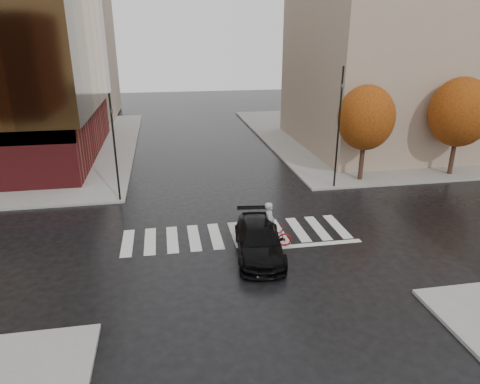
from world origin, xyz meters
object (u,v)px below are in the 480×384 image
at_px(traffic_light_nw, 114,143).
at_px(traffic_light_ne, 339,120).
at_px(cyclist, 270,231).
at_px(sedan, 259,240).
at_px(fire_hydrant, 68,178).

distance_m(traffic_light_nw, traffic_light_ne, 13.96).
bearing_deg(cyclist, sedan, 151.68).
bearing_deg(sedan, traffic_light_ne, 55.92).
bearing_deg(sedan, traffic_light_nw, 137.32).
xyz_separation_m(sedan, traffic_light_ne, (6.98, 8.10, 3.88)).
xyz_separation_m(traffic_light_nw, fire_hydrant, (-3.70, 3.70, -3.23)).
xyz_separation_m(traffic_light_nw, traffic_light_ne, (13.93, -0.00, 0.88)).
bearing_deg(traffic_light_nw, sedan, 59.78).
xyz_separation_m(traffic_light_ne, fire_hydrant, (-17.63, 3.70, -4.11)).
bearing_deg(cyclist, traffic_light_ne, -25.52).
height_order(cyclist, traffic_light_nw, traffic_light_nw).
height_order(traffic_light_nw, fire_hydrant, traffic_light_nw).
height_order(traffic_light_nw, traffic_light_ne, traffic_light_ne).
height_order(sedan, traffic_light_nw, traffic_light_nw).
xyz_separation_m(sedan, fire_hydrant, (-10.65, 11.80, -0.23)).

